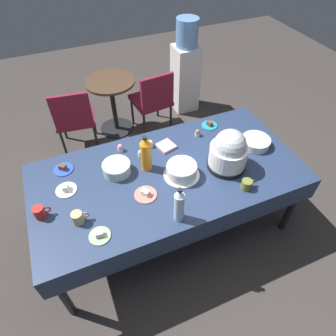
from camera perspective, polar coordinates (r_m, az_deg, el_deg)
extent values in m
plane|color=#383330|center=(2.98, 0.00, -10.79)|extent=(9.00, 9.00, 0.00)
cube|color=navy|center=(2.40, 0.00, -1.16)|extent=(2.20, 1.10, 0.04)
cylinder|color=black|center=(2.40, -19.94, -22.10)|extent=(0.06, 0.06, 0.71)
cylinder|color=black|center=(2.89, 23.02, -6.72)|extent=(0.06, 0.06, 0.71)
cylinder|color=black|center=(2.93, -22.60, -5.51)|extent=(0.06, 0.06, 0.71)
cylinder|color=black|center=(3.35, 13.16, 4.87)|extent=(0.06, 0.06, 0.71)
cube|color=navy|center=(2.19, 5.65, -12.80)|extent=(2.20, 0.01, 0.18)
cube|color=navy|center=(2.85, -4.26, 4.74)|extent=(2.20, 0.01, 0.18)
cylinder|color=silver|center=(2.36, 2.65, -1.34)|extent=(0.29, 0.29, 0.01)
cylinder|color=white|center=(2.32, 2.69, -0.43)|extent=(0.24, 0.24, 0.10)
cylinder|color=white|center=(2.28, 2.73, 0.46)|extent=(0.24, 0.24, 0.01)
cylinder|color=black|center=(2.47, 11.26, 0.69)|extent=(0.32, 0.32, 0.04)
cylinder|color=white|center=(2.40, 11.61, 2.48)|extent=(0.31, 0.31, 0.17)
sphere|color=#B2BCC1|center=(2.33, 11.99, 4.33)|extent=(0.26, 0.26, 0.26)
cylinder|color=#B2C6BC|center=(2.39, -9.97, -0.02)|extent=(0.23, 0.23, 0.09)
cylinder|color=silver|center=(2.72, 16.70, 4.87)|extent=(0.25, 0.25, 0.07)
cylinder|color=#2D4CB2|center=(2.55, -19.70, -0.25)|extent=(0.16, 0.16, 0.01)
cube|color=brown|center=(2.54, -19.84, 0.15)|extent=(0.07, 0.07, 0.04)
cylinder|color=white|center=(2.39, -19.20, -4.06)|extent=(0.16, 0.16, 0.01)
cube|color=white|center=(2.37, -19.36, -3.61)|extent=(0.05, 0.06, 0.05)
cylinder|color=#E07266|center=(2.23, -4.39, -5.20)|extent=(0.17, 0.17, 0.01)
cube|color=white|center=(2.21, -4.43, -4.77)|extent=(0.07, 0.07, 0.05)
cylinder|color=#8CA87F|center=(2.07, -13.14, -12.74)|extent=(0.15, 0.15, 0.01)
cube|color=white|center=(2.05, -13.25, -12.39)|extent=(0.05, 0.04, 0.04)
cylinder|color=teal|center=(2.87, 8.05, 8.22)|extent=(0.15, 0.15, 0.01)
cube|color=brown|center=(2.85, 8.10, 8.60)|extent=(0.05, 0.06, 0.04)
cylinder|color=beige|center=(2.61, -3.43, 4.49)|extent=(0.05, 0.05, 0.03)
sphere|color=beige|center=(2.59, -3.46, 4.96)|extent=(0.05, 0.05, 0.05)
cylinder|color=beige|center=(2.52, -5.32, 2.51)|extent=(0.05, 0.05, 0.03)
sphere|color=#6BC6B2|center=(2.50, -5.36, 2.99)|extent=(0.05, 0.05, 0.05)
cylinder|color=beige|center=(2.60, -9.24, 3.64)|extent=(0.05, 0.05, 0.03)
sphere|color=pink|center=(2.58, -9.32, 4.11)|extent=(0.05, 0.05, 0.05)
cylinder|color=beige|center=(2.73, 5.76, 6.59)|extent=(0.05, 0.05, 0.03)
sphere|color=brown|center=(2.72, 5.81, 7.06)|extent=(0.05, 0.05, 0.05)
cylinder|color=orange|center=(2.34, -4.31, 2.33)|extent=(0.09, 0.09, 0.26)
cone|color=orange|center=(2.23, -4.53, 5.24)|extent=(0.08, 0.08, 0.05)
cylinder|color=black|center=(2.21, -4.58, 5.91)|extent=(0.04, 0.04, 0.02)
cylinder|color=silver|center=(2.01, 2.18, -7.66)|extent=(0.07, 0.07, 0.25)
cone|color=silver|center=(1.89, 2.31, -4.97)|extent=(0.07, 0.07, 0.05)
cylinder|color=black|center=(1.86, 2.34, -4.31)|extent=(0.03, 0.03, 0.02)
cylinder|color=tan|center=(2.14, -17.21, -9.28)|extent=(0.08, 0.08, 0.10)
torus|color=tan|center=(2.13, -15.89, -8.83)|extent=(0.06, 0.01, 0.06)
cylinder|color=olive|center=(2.32, 15.03, -3.13)|extent=(0.08, 0.08, 0.08)
torus|color=olive|center=(2.35, 16.09, -2.68)|extent=(0.05, 0.01, 0.05)
cylinder|color=#B2231E|center=(2.26, -23.79, -7.92)|extent=(0.08, 0.08, 0.10)
torus|color=#B2231E|center=(2.25, -22.58, -7.51)|extent=(0.06, 0.01, 0.06)
cube|color=pink|center=(2.60, -0.41, 4.31)|extent=(0.17, 0.17, 0.02)
cube|color=maroon|center=(3.67, -17.64, 9.36)|extent=(0.49, 0.49, 0.05)
cube|color=maroon|center=(3.38, -18.31, 10.49)|extent=(0.42, 0.09, 0.40)
cylinder|color=black|center=(3.94, -14.33, 8.87)|extent=(0.03, 0.03, 0.40)
cylinder|color=black|center=(3.97, -19.76, 7.75)|extent=(0.03, 0.03, 0.40)
cylinder|color=black|center=(3.64, -13.79, 5.44)|extent=(0.03, 0.03, 0.40)
cylinder|color=black|center=(3.67, -19.63, 4.26)|extent=(0.03, 0.03, 0.40)
cube|color=maroon|center=(3.81, -3.41, 13.05)|extent=(0.48, 0.48, 0.05)
cube|color=maroon|center=(3.54, -2.09, 14.58)|extent=(0.42, 0.08, 0.40)
cylinder|color=black|center=(4.15, -2.06, 12.38)|extent=(0.03, 0.03, 0.40)
cylinder|color=black|center=(4.02, -6.97, 10.86)|extent=(0.03, 0.03, 0.40)
cylinder|color=black|center=(3.87, 0.55, 9.66)|extent=(0.03, 0.03, 0.40)
cylinder|color=black|center=(3.74, -4.60, 7.98)|extent=(0.03, 0.03, 0.40)
cylinder|color=#473323|center=(3.70, -11.28, 16.18)|extent=(0.60, 0.60, 0.03)
cylinder|color=black|center=(3.88, -10.54, 11.70)|extent=(0.06, 0.06, 0.67)
cylinder|color=black|center=(4.08, -9.89, 7.70)|extent=(0.44, 0.44, 0.02)
cube|color=silver|center=(4.22, 3.34, 16.97)|extent=(0.32, 0.32, 0.90)
cylinder|color=#6699D8|center=(3.96, 3.75, 24.84)|extent=(0.28, 0.28, 0.34)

